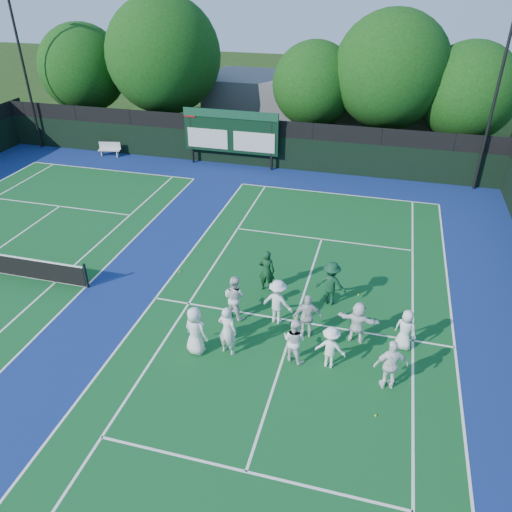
# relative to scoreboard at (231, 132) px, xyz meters

# --- Properties ---
(ground) EXTENTS (120.00, 120.00, 0.00)m
(ground) POSITION_rel_scoreboard_xyz_m (7.01, -15.59, -2.19)
(ground) COLOR #1B340E
(ground) RESTS_ON ground
(court_apron) EXTENTS (34.00, 32.00, 0.01)m
(court_apron) POSITION_rel_scoreboard_xyz_m (1.01, -14.59, -2.19)
(court_apron) COLOR navy
(court_apron) RESTS_ON ground
(near_court) EXTENTS (11.05, 23.85, 0.01)m
(near_court) POSITION_rel_scoreboard_xyz_m (7.01, -14.59, -2.18)
(near_court) COLOR #104F20
(near_court) RESTS_ON ground
(back_fence) EXTENTS (34.00, 0.08, 3.00)m
(back_fence) POSITION_rel_scoreboard_xyz_m (1.01, 0.41, -0.83)
(back_fence) COLOR black
(back_fence) RESTS_ON ground
(scoreboard) EXTENTS (6.00, 0.21, 3.55)m
(scoreboard) POSITION_rel_scoreboard_xyz_m (0.00, 0.00, 0.00)
(scoreboard) COLOR black
(scoreboard) RESTS_ON ground
(clubhouse) EXTENTS (18.00, 6.00, 4.00)m
(clubhouse) POSITION_rel_scoreboard_xyz_m (5.01, 8.41, -0.19)
(clubhouse) COLOR slate
(clubhouse) RESTS_ON ground
(light_pole_left) EXTENTS (1.20, 0.30, 10.12)m
(light_pole_left) POSITION_rel_scoreboard_xyz_m (-13.99, 0.11, 4.11)
(light_pole_left) COLOR black
(light_pole_left) RESTS_ON ground
(light_pole_right) EXTENTS (1.20, 0.30, 10.12)m
(light_pole_right) POSITION_rel_scoreboard_xyz_m (14.51, 0.11, 4.11)
(light_pole_right) COLOR black
(light_pole_right) RESTS_ON ground
(bench) EXTENTS (1.48, 0.66, 0.91)m
(bench) POSITION_rel_scoreboard_xyz_m (-8.42, -0.22, -1.70)
(bench) COLOR silver
(bench) RESTS_ON ground
(tree_a) EXTENTS (6.07, 6.07, 7.74)m
(tree_a) POSITION_rel_scoreboard_xyz_m (-12.00, 3.99, 2.36)
(tree_a) COLOR black
(tree_a) RESTS_ON ground
(tree_b) EXTENTS (7.65, 7.65, 9.64)m
(tree_b) POSITION_rel_scoreboard_xyz_m (-5.68, 3.99, 3.43)
(tree_b) COLOR black
(tree_b) RESTS_ON ground
(tree_c) EXTENTS (5.35, 5.35, 7.15)m
(tree_c) POSITION_rel_scoreboard_xyz_m (4.57, 3.99, 2.15)
(tree_c) COLOR black
(tree_c) RESTS_ON ground
(tree_d) EXTENTS (6.99, 6.99, 9.04)m
(tree_d) POSITION_rel_scoreboard_xyz_m (9.19, 3.99, 3.17)
(tree_d) COLOR black
(tree_d) RESTS_ON ground
(tree_e) EXTENTS (5.84, 5.84, 7.46)m
(tree_e) POSITION_rel_scoreboard_xyz_m (13.82, 3.99, 2.20)
(tree_e) COLOR black
(tree_e) RESTS_ON ground
(tennis_ball_1) EXTENTS (0.07, 0.07, 0.07)m
(tennis_ball_1) POSITION_rel_scoreboard_xyz_m (9.09, -12.34, -2.16)
(tennis_ball_1) COLOR #B6D018
(tennis_ball_1) RESTS_ON ground
(tennis_ball_2) EXTENTS (0.07, 0.07, 0.07)m
(tennis_ball_2) POSITION_rel_scoreboard_xyz_m (10.09, -18.28, -2.16)
(tennis_ball_2) COLOR #B6D018
(tennis_ball_2) RESTS_ON ground
(tennis_ball_3) EXTENTS (0.07, 0.07, 0.07)m
(tennis_ball_3) POSITION_rel_scoreboard_xyz_m (1.71, -12.61, -2.16)
(tennis_ball_3) COLOR #B6D018
(tennis_ball_3) RESTS_ON ground
(tennis_ball_4) EXTENTS (0.07, 0.07, 0.07)m
(tennis_ball_4) POSITION_rel_scoreboard_xyz_m (6.98, -14.41, -2.16)
(tennis_ball_4) COLOR #B6D018
(tennis_ball_4) RESTS_ON ground
(tennis_ball_5) EXTENTS (0.07, 0.07, 0.07)m
(tennis_ball_5) POSITION_rel_scoreboard_xyz_m (8.31, -16.07, -2.16)
(tennis_ball_5) COLOR #B6D018
(tennis_ball_5) RESTS_ON ground
(player_front_0) EXTENTS (1.00, 0.82, 1.75)m
(player_front_0) POSITION_rel_scoreboard_xyz_m (4.16, -17.01, -1.31)
(player_front_0) COLOR white
(player_front_0) RESTS_ON ground
(player_front_1) EXTENTS (0.75, 0.58, 1.83)m
(player_front_1) POSITION_rel_scoreboard_xyz_m (5.18, -16.78, -1.28)
(player_front_1) COLOR silver
(player_front_1) RESTS_ON ground
(player_front_2) EXTENTS (0.93, 0.83, 1.61)m
(player_front_2) POSITION_rel_scoreboard_xyz_m (7.35, -16.55, -1.39)
(player_front_2) COLOR white
(player_front_2) RESTS_ON ground
(player_front_3) EXTENTS (1.02, 0.63, 1.51)m
(player_front_3) POSITION_rel_scoreboard_xyz_m (8.51, -16.54, -1.43)
(player_front_3) COLOR white
(player_front_3) RESTS_ON ground
(player_front_4) EXTENTS (1.12, 0.73, 1.77)m
(player_front_4) POSITION_rel_scoreboard_xyz_m (10.36, -17.01, -1.31)
(player_front_4) COLOR white
(player_front_4) RESTS_ON ground
(player_back_0) EXTENTS (1.00, 0.88, 1.72)m
(player_back_0) POSITION_rel_scoreboard_xyz_m (4.82, -14.86, -1.33)
(player_back_0) COLOR silver
(player_back_0) RESTS_ON ground
(player_back_1) EXTENTS (1.23, 0.87, 1.73)m
(player_back_1) POSITION_rel_scoreboard_xyz_m (6.39, -14.74, -1.33)
(player_back_1) COLOR white
(player_back_1) RESTS_ON ground
(player_back_2) EXTENTS (1.06, 0.64, 1.69)m
(player_back_2) POSITION_rel_scoreboard_xyz_m (7.54, -15.28, -1.35)
(player_back_2) COLOR silver
(player_back_2) RESTS_ON ground
(player_back_3) EXTENTS (1.46, 0.59, 1.53)m
(player_back_3) POSITION_rel_scoreboard_xyz_m (9.22, -15.04, -1.42)
(player_back_3) COLOR white
(player_back_3) RESTS_ON ground
(player_back_4) EXTENTS (0.86, 0.72, 1.50)m
(player_back_4) POSITION_rel_scoreboard_xyz_m (10.78, -15.02, -1.44)
(player_back_4) COLOR white
(player_back_4) RESTS_ON ground
(coach_left) EXTENTS (0.65, 0.43, 1.76)m
(coach_left) POSITION_rel_scoreboard_xyz_m (5.52, -12.88, -1.31)
(coach_left) COLOR #0F3A1C
(coach_left) RESTS_ON ground
(coach_right) EXTENTS (1.22, 0.80, 1.78)m
(coach_right) POSITION_rel_scoreboard_xyz_m (8.06, -13.14, -1.30)
(coach_right) COLOR #103D23
(coach_right) RESTS_ON ground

